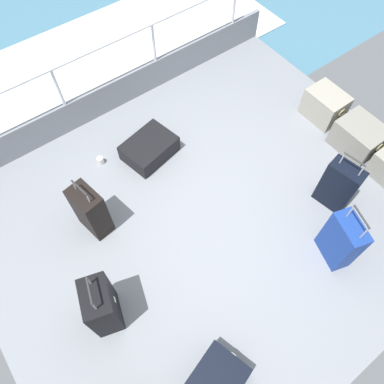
{
  "coord_description": "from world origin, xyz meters",
  "views": [
    {
      "loc": [
        1.5,
        -1.42,
        3.94
      ],
      "look_at": [
        -0.26,
        -0.1,
        0.25
      ],
      "focal_mm": 34.9,
      "sensor_mm": 36.0,
      "label": 1
    }
  ],
  "objects_px": {
    "suitcase_2": "(341,240)",
    "suitcase_3": "(102,306)",
    "cargo_crate_1": "(358,137)",
    "suitcase_0": "(91,211)",
    "cargo_crate_0": "(325,105)",
    "suitcase_5": "(338,186)",
    "paper_cup": "(100,161)",
    "suitcase_1": "(149,148)"
  },
  "relations": [
    {
      "from": "suitcase_2",
      "to": "suitcase_3",
      "type": "xyz_separation_m",
      "value": [
        -0.9,
        -2.34,
        0.02
      ]
    },
    {
      "from": "suitcase_1",
      "to": "suitcase_3",
      "type": "relative_size",
      "value": 0.82
    },
    {
      "from": "cargo_crate_1",
      "to": "suitcase_5",
      "type": "relative_size",
      "value": 0.7
    },
    {
      "from": "cargo_crate_1",
      "to": "suitcase_3",
      "type": "xyz_separation_m",
      "value": [
        -0.04,
        -3.7,
        0.16
      ]
    },
    {
      "from": "cargo_crate_0",
      "to": "suitcase_3",
      "type": "xyz_separation_m",
      "value": [
        0.59,
        -3.75,
        0.15
      ]
    },
    {
      "from": "cargo_crate_1",
      "to": "suitcase_0",
      "type": "xyz_separation_m",
      "value": [
        -1.01,
        -3.29,
        0.15
      ]
    },
    {
      "from": "cargo_crate_1",
      "to": "paper_cup",
      "type": "distance_m",
      "value": 3.32
    },
    {
      "from": "cargo_crate_0",
      "to": "cargo_crate_1",
      "type": "distance_m",
      "value": 0.63
    },
    {
      "from": "cargo_crate_1",
      "to": "suitcase_2",
      "type": "height_order",
      "value": "suitcase_2"
    },
    {
      "from": "suitcase_0",
      "to": "suitcase_2",
      "type": "xyz_separation_m",
      "value": [
        1.87,
        1.93,
        -0.0
      ]
    },
    {
      "from": "suitcase_3",
      "to": "suitcase_5",
      "type": "xyz_separation_m",
      "value": [
        0.42,
        2.82,
        -0.02
      ]
    },
    {
      "from": "suitcase_0",
      "to": "suitcase_2",
      "type": "distance_m",
      "value": 2.69
    },
    {
      "from": "cargo_crate_0",
      "to": "suitcase_1",
      "type": "distance_m",
      "value": 2.44
    },
    {
      "from": "suitcase_1",
      "to": "suitcase_2",
      "type": "height_order",
      "value": "suitcase_2"
    },
    {
      "from": "suitcase_1",
      "to": "suitcase_5",
      "type": "height_order",
      "value": "suitcase_5"
    },
    {
      "from": "cargo_crate_1",
      "to": "suitcase_2",
      "type": "xyz_separation_m",
      "value": [
        0.86,
        -1.36,
        0.14
      ]
    },
    {
      "from": "cargo_crate_0",
      "to": "suitcase_1",
      "type": "xyz_separation_m",
      "value": [
        -0.87,
        -2.28,
        -0.09
      ]
    },
    {
      "from": "suitcase_1",
      "to": "suitcase_3",
      "type": "distance_m",
      "value": 2.09
    },
    {
      "from": "suitcase_2",
      "to": "suitcase_5",
      "type": "distance_m",
      "value": 0.68
    },
    {
      "from": "suitcase_1",
      "to": "paper_cup",
      "type": "distance_m",
      "value": 0.65
    },
    {
      "from": "suitcase_1",
      "to": "suitcase_0",
      "type": "bearing_deg",
      "value": -65.28
    },
    {
      "from": "cargo_crate_0",
      "to": "suitcase_5",
      "type": "bearing_deg",
      "value": -42.45
    },
    {
      "from": "cargo_crate_1",
      "to": "suitcase_0",
      "type": "bearing_deg",
      "value": -107.14
    },
    {
      "from": "suitcase_5",
      "to": "paper_cup",
      "type": "xyz_separation_m",
      "value": [
        -2.14,
        -1.94,
        -0.29
      ]
    },
    {
      "from": "suitcase_1",
      "to": "suitcase_5",
      "type": "bearing_deg",
      "value": 35.69
    },
    {
      "from": "cargo_crate_0",
      "to": "suitcase_0",
      "type": "bearing_deg",
      "value": -96.54
    },
    {
      "from": "suitcase_2",
      "to": "suitcase_3",
      "type": "height_order",
      "value": "suitcase_2"
    },
    {
      "from": "suitcase_2",
      "to": "paper_cup",
      "type": "bearing_deg",
      "value": -150.97
    },
    {
      "from": "cargo_crate_1",
      "to": "suitcase_3",
      "type": "bearing_deg",
      "value": -90.65
    },
    {
      "from": "suitcase_0",
      "to": "suitcase_5",
      "type": "height_order",
      "value": "suitcase_5"
    },
    {
      "from": "suitcase_2",
      "to": "cargo_crate_1",
      "type": "bearing_deg",
      "value": 122.25
    },
    {
      "from": "suitcase_1",
      "to": "paper_cup",
      "type": "bearing_deg",
      "value": -113.91
    },
    {
      "from": "suitcase_1",
      "to": "suitcase_3",
      "type": "height_order",
      "value": "suitcase_3"
    },
    {
      "from": "cargo_crate_0",
      "to": "cargo_crate_1",
      "type": "bearing_deg",
      "value": -4.57
    },
    {
      "from": "suitcase_2",
      "to": "suitcase_5",
      "type": "xyz_separation_m",
      "value": [
        -0.48,
        0.48,
        -0.0
      ]
    },
    {
      "from": "cargo_crate_0",
      "to": "paper_cup",
      "type": "relative_size",
      "value": 5.49
    },
    {
      "from": "suitcase_2",
      "to": "paper_cup",
      "type": "xyz_separation_m",
      "value": [
        -2.62,
        -1.45,
        -0.29
      ]
    },
    {
      "from": "cargo_crate_0",
      "to": "suitcase_0",
      "type": "xyz_separation_m",
      "value": [
        -0.38,
        -3.34,
        0.14
      ]
    },
    {
      "from": "suitcase_3",
      "to": "paper_cup",
      "type": "bearing_deg",
      "value": 152.8
    },
    {
      "from": "cargo_crate_1",
      "to": "suitcase_2",
      "type": "bearing_deg",
      "value": -57.75
    },
    {
      "from": "paper_cup",
      "to": "suitcase_3",
      "type": "bearing_deg",
      "value": -27.2
    },
    {
      "from": "paper_cup",
      "to": "suitcase_1",
      "type": "bearing_deg",
      "value": 66.09
    }
  ]
}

